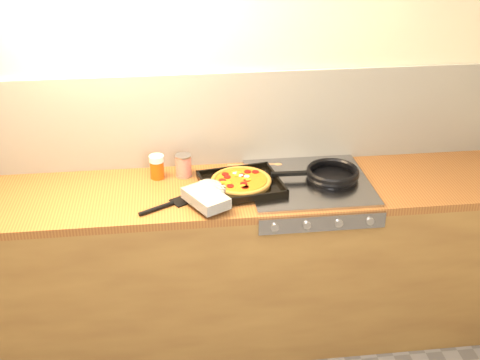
{
  "coord_description": "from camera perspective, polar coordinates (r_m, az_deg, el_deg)",
  "views": [
    {
      "loc": [
        -0.22,
        -1.52,
        2.3
      ],
      "look_at": [
        0.1,
        1.08,
        0.95
      ],
      "focal_mm": 45.0,
      "sensor_mm": 36.0,
      "label": 1
    }
  ],
  "objects": [
    {
      "name": "tomato_can",
      "position": [
        3.09,
        -5.38,
        1.36
      ],
      "size": [
        0.11,
        0.11,
        0.12
      ],
      "color": "#AD130D",
      "rests_on": "counter_run"
    },
    {
      "name": "juice_glass",
      "position": [
        3.08,
        -7.88,
        1.27
      ],
      "size": [
        0.08,
        0.08,
        0.12
      ],
      "color": "#D4480C",
      "rests_on": "counter_run"
    },
    {
      "name": "stovetop",
      "position": [
        3.04,
        6.51,
        -0.22
      ],
      "size": [
        0.6,
        0.56,
        0.02
      ],
      "primitive_type": "cube",
      "color": "#9C9CA1",
      "rests_on": "counter_run"
    },
    {
      "name": "wooden_spoon",
      "position": [
        3.19,
        1.98,
        1.42
      ],
      "size": [
        0.3,
        0.06,
        0.02
      ],
      "color": "#A16A44",
      "rests_on": "counter_run"
    },
    {
      "name": "frying_pan",
      "position": [
        3.07,
        8.65,
        0.59
      ],
      "size": [
        0.45,
        0.28,
        0.04
      ],
      "color": "black",
      "rests_on": "stovetop"
    },
    {
      "name": "counter_run",
      "position": [
        3.22,
        -1.82,
        -7.87
      ],
      "size": [
        3.2,
        0.62,
        0.9
      ],
      "color": "olive",
      "rests_on": "ground"
    },
    {
      "name": "room_shell",
      "position": [
        3.14,
        -2.5,
        5.72
      ],
      "size": [
        3.2,
        3.2,
        3.2
      ],
      "color": "white",
      "rests_on": "ground"
    },
    {
      "name": "pizza_on_tray",
      "position": [
        2.91,
        -0.86,
        -0.54
      ],
      "size": [
        0.51,
        0.5,
        0.06
      ],
      "color": "black",
      "rests_on": "stovetop"
    },
    {
      "name": "black_spatula",
      "position": [
        2.84,
        -6.9,
        -2.39
      ],
      "size": [
        0.27,
        0.19,
        0.02
      ],
      "color": "black",
      "rests_on": "counter_run"
    }
  ]
}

